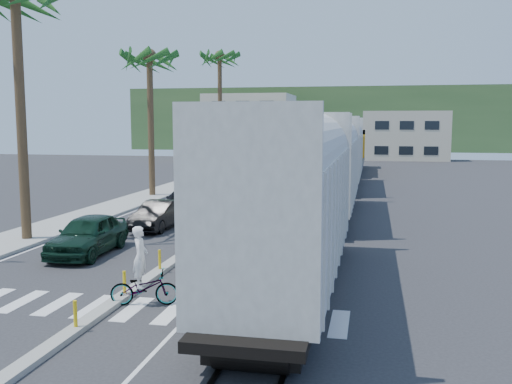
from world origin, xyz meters
TOP-DOWN VIEW (x-y plane):
  - ground at (0.00, 0.00)m, footprint 140.00×140.00m
  - sidewalk at (-8.50, 25.00)m, footprint 3.00×90.00m
  - rails at (5.00, 28.00)m, footprint 1.56×100.00m
  - median at (0.00, 19.96)m, footprint 0.45×60.00m
  - crosswalk at (0.00, -2.00)m, footprint 14.00×2.20m
  - lane_markings at (-2.15, 25.00)m, footprint 9.42×90.00m
  - freight_train at (5.00, 21.18)m, footprint 3.00×60.94m
  - palm_trees at (-8.10, 22.70)m, footprint 3.50×37.20m
  - buildings at (-6.41, 71.66)m, footprint 38.00×27.00m
  - hillside at (0.00, 100.00)m, footprint 80.00×20.00m
  - car_lead at (-3.97, 4.18)m, footprint 2.33×4.99m
  - car_second at (-3.20, 10.12)m, footprint 1.94×4.49m
  - car_third at (-3.98, 16.15)m, footprint 2.14×4.55m
  - car_rear at (-4.10, 20.58)m, footprint 2.42×4.42m
  - cyclist at (0.86, -1.55)m, footprint 1.68×2.36m

SIDE VIEW (x-z plane):
  - ground at x=0.00m, z-range 0.00..0.00m
  - lane_markings at x=-2.15m, z-range 0.00..0.01m
  - crosswalk at x=0.00m, z-range 0.00..0.01m
  - rails at x=5.00m, z-range 0.00..0.06m
  - sidewalk at x=-8.50m, z-range 0.00..0.15m
  - median at x=0.00m, z-range -0.34..0.51m
  - car_rear at x=-4.10m, z-range 0.00..1.17m
  - car_third at x=-3.98m, z-range 0.00..1.28m
  - car_second at x=-3.20m, z-range 0.00..1.43m
  - cyclist at x=0.86m, z-range -0.44..1.95m
  - car_lead at x=-3.97m, z-range 0.00..1.65m
  - freight_train at x=5.00m, z-range -0.02..5.83m
  - buildings at x=-6.41m, z-range -0.64..9.36m
  - hillside at x=0.00m, z-range 0.00..12.00m
  - palm_trees at x=-8.10m, z-range 3.93..17.68m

